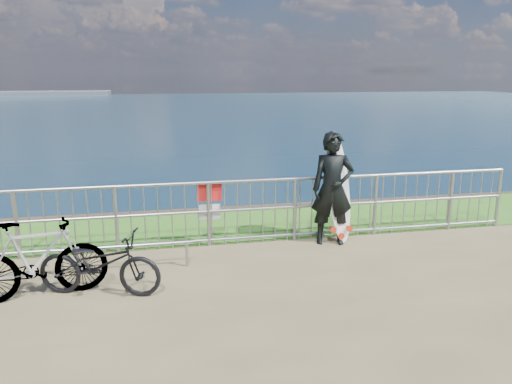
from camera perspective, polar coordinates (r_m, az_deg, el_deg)
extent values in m
plane|color=#33731F|center=(9.67, -3.13, -3.71)|extent=(120.00, 120.00, 0.00)
cube|color=brown|center=(11.73, -3.87, -13.74)|extent=(120.00, 0.30, 5.00)
plane|color=#183449|center=(96.76, -10.90, 8.75)|extent=(260.00, 260.00, 0.00)
cylinder|color=#909398|center=(8.34, -2.11, 1.23)|extent=(10.00, 0.06, 0.06)
cylinder|color=#909398|center=(8.46, -2.08, -2.05)|extent=(10.00, 0.05, 0.05)
cylinder|color=#909398|center=(8.61, -2.05, -5.28)|extent=(10.00, 0.05, 0.05)
cylinder|color=#909398|center=(8.64, -25.65, -3.46)|extent=(0.06, 0.06, 1.10)
cylinder|color=#909398|center=(8.39, -15.68, -3.08)|extent=(0.06, 0.06, 1.10)
cylinder|color=#909398|center=(8.41, -5.44, -2.59)|extent=(0.06, 0.06, 1.10)
cylinder|color=#909398|center=(8.69, 4.45, -2.03)|extent=(0.06, 0.06, 1.10)
cylinder|color=#909398|center=(9.21, 13.46, -1.47)|extent=(0.06, 0.06, 1.10)
cylinder|color=#909398|center=(9.93, 21.34, -0.95)|extent=(0.06, 0.06, 1.10)
cylinder|color=#909398|center=(10.50, 25.94, -0.64)|extent=(0.06, 0.06, 1.10)
cube|color=red|center=(8.38, -5.38, -0.03)|extent=(0.42, 0.02, 0.30)
cube|color=white|center=(8.37, -5.37, -0.04)|extent=(0.38, 0.01, 0.08)
cube|color=white|center=(8.46, -5.32, -2.27)|extent=(0.36, 0.02, 0.26)
imported|color=black|center=(8.51, 8.74, 0.37)|extent=(0.78, 0.60, 1.92)
ellipsoid|color=white|center=(8.66, 9.43, 0.55)|extent=(0.64, 0.61, 1.92)
cone|color=red|center=(8.68, 8.63, -4.09)|extent=(0.11, 0.21, 0.11)
cone|color=red|center=(8.78, 10.42, -3.95)|extent=(0.11, 0.21, 0.11)
cone|color=red|center=(8.77, 9.50, -4.79)|extent=(0.11, 0.21, 0.11)
imported|color=black|center=(6.93, -17.46, -7.83)|extent=(1.74, 1.02, 0.86)
imported|color=black|center=(7.08, -23.80, -7.08)|extent=(1.82, 0.81, 1.06)
cylinder|color=#909398|center=(7.62, -14.75, -6.00)|extent=(2.00, 0.05, 0.05)
cylinder|color=#909398|center=(7.80, -21.32, -7.57)|extent=(0.04, 0.04, 0.39)
cylinder|color=#909398|center=(7.68, -7.92, -7.05)|extent=(0.04, 0.04, 0.39)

